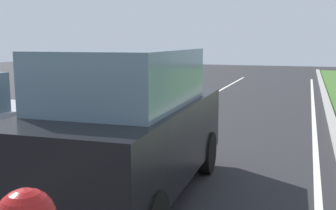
# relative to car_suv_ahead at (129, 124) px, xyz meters

# --- Properties ---
(ground_plane) EXTENTS (60.00, 60.00, 0.00)m
(ground_plane) POSITION_rel_car_suv_ahead_xyz_m (-0.85, 5.77, -1.17)
(ground_plane) COLOR #262628
(lane_line_center) EXTENTS (0.12, 32.00, 0.01)m
(lane_line_center) POSITION_rel_car_suv_ahead_xyz_m (-1.55, 5.77, -1.16)
(lane_line_center) COLOR silver
(lane_line_center) RESTS_ON ground
(lane_line_right_edge) EXTENTS (0.12, 32.00, 0.01)m
(lane_line_right_edge) POSITION_rel_car_suv_ahead_xyz_m (2.75, 5.77, -1.16)
(lane_line_right_edge) COLOR silver
(lane_line_right_edge) RESTS_ON ground
(curb_right) EXTENTS (0.24, 48.00, 0.12)m
(curb_right) POSITION_rel_car_suv_ahead_xyz_m (3.25, 5.77, -1.11)
(curb_right) COLOR #9E9B93
(curb_right) RESTS_ON ground
(car_suv_ahead) EXTENTS (2.09, 4.56, 2.28)m
(car_suv_ahead) POSITION_rel_car_suv_ahead_xyz_m (0.00, 0.00, 0.00)
(car_suv_ahead) COLOR black
(car_suv_ahead) RESTS_ON ground
(car_hatchback_far) EXTENTS (1.78, 3.73, 1.78)m
(car_hatchback_far) POSITION_rel_car_suv_ahead_xyz_m (-3.50, 5.32, -0.28)
(car_hatchback_far) COLOR brown
(car_hatchback_far) RESTS_ON ground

